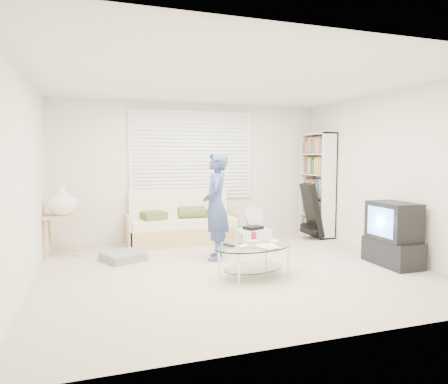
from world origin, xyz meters
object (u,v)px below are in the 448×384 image
object	(u,v)px
bookshelf	(317,185)
tv_unit	(393,235)
futon_sofa	(182,225)
coffee_table	(254,251)

from	to	relation	value
bookshelf	tv_unit	distance (m)	2.28
futon_sofa	tv_unit	distance (m)	3.44
tv_unit	coffee_table	size ratio (longest dim) A/B	0.71
futon_sofa	coffee_table	bearing A→B (deg)	-79.70
futon_sofa	bookshelf	xyz separation A→B (m)	(2.60, -0.18, 0.67)
futon_sofa	coffee_table	xyz separation A→B (m)	(0.42, -2.30, 0.02)
tv_unit	bookshelf	bearing A→B (deg)	86.76
tv_unit	futon_sofa	bearing A→B (deg)	136.04
futon_sofa	bookshelf	world-z (taller)	bookshelf
bookshelf	tv_unit	xyz separation A→B (m)	(-0.13, -2.21, -0.55)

